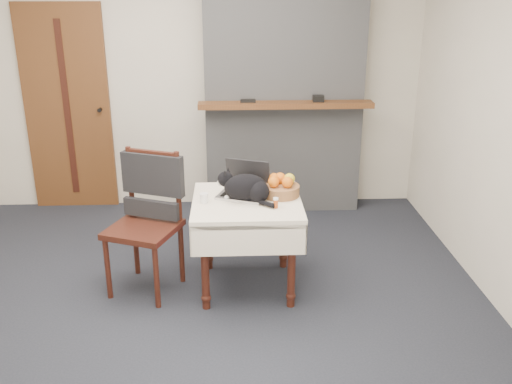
% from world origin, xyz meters
% --- Properties ---
extents(ground, '(4.50, 4.50, 0.00)m').
position_xyz_m(ground, '(0.00, 0.00, 0.00)').
color(ground, black).
rests_on(ground, ground).
extents(room_shell, '(4.52, 4.01, 2.61)m').
position_xyz_m(room_shell, '(0.00, 0.46, 1.76)').
color(room_shell, beige).
rests_on(room_shell, ground).
extents(door, '(0.82, 0.10, 2.00)m').
position_xyz_m(door, '(-1.20, 1.97, 1.00)').
color(door, brown).
rests_on(door, ground).
extents(chimney, '(1.62, 0.48, 2.60)m').
position_xyz_m(chimney, '(0.90, 1.85, 1.30)').
color(chimney, gray).
rests_on(chimney, ground).
extents(side_table, '(0.78, 0.78, 0.70)m').
position_xyz_m(side_table, '(0.50, 0.23, 0.59)').
color(side_table, '#39130F').
rests_on(side_table, ground).
extents(laptop, '(0.42, 0.39, 0.25)m').
position_xyz_m(laptop, '(0.48, 0.34, 0.76)').
color(laptop, '#B7B7BC').
rests_on(laptop, side_table).
extents(cat, '(0.42, 0.32, 0.22)m').
position_xyz_m(cat, '(0.50, 0.22, 0.80)').
color(cat, black).
rests_on(cat, side_table).
extents(cream_jar, '(0.06, 0.06, 0.07)m').
position_xyz_m(cream_jar, '(0.19, 0.19, 0.73)').
color(cream_jar, white).
rests_on(cream_jar, side_table).
extents(pill_bottle, '(0.04, 0.04, 0.08)m').
position_xyz_m(pill_bottle, '(0.69, 0.07, 0.74)').
color(pill_bottle, '#A23F14').
rests_on(pill_bottle, side_table).
extents(fruit_basket, '(0.28, 0.28, 0.16)m').
position_xyz_m(fruit_basket, '(0.75, 0.32, 0.76)').
color(fruit_basket, olive).
rests_on(fruit_basket, side_table).
extents(desk_clutter, '(0.13, 0.04, 0.01)m').
position_xyz_m(desk_clutter, '(0.67, 0.32, 0.70)').
color(desk_clutter, black).
rests_on(desk_clutter, side_table).
extents(chair, '(0.60, 0.60, 1.04)m').
position_xyz_m(chair, '(-0.22, 0.31, 0.66)').
color(chair, '#39130F').
rests_on(chair, ground).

